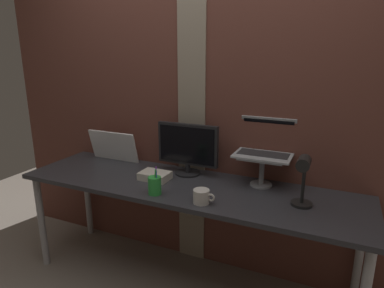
% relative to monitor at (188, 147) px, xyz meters
% --- Properties ---
extents(brick_wall_back, '(3.53, 0.15, 2.63)m').
position_rel_monitor_xyz_m(brick_wall_back, '(0.10, 0.18, 0.38)').
color(brick_wall_back, brown).
rests_on(brick_wall_back, ground_plane).
extents(desk, '(2.27, 0.62, 0.74)m').
position_rel_monitor_xyz_m(desk, '(0.07, -0.19, -0.27)').
color(desk, '#333338').
rests_on(desk, ground_plane).
extents(monitor, '(0.44, 0.18, 0.36)m').
position_rel_monitor_xyz_m(monitor, '(0.00, 0.00, 0.00)').
color(monitor, black).
rests_on(monitor, desk).
extents(laptop_stand, '(0.28, 0.22, 0.20)m').
position_rel_monitor_xyz_m(laptop_stand, '(0.52, 0.00, -0.07)').
color(laptop_stand, gray).
rests_on(laptop_stand, desk).
extents(laptop, '(0.36, 0.30, 0.23)m').
position_rel_monitor_xyz_m(laptop, '(0.52, 0.08, 0.06)').
color(laptop, '#ADB2B7').
rests_on(laptop, laptop_stand).
extents(whiteboard_panel, '(0.42, 0.07, 0.24)m').
position_rel_monitor_xyz_m(whiteboard_panel, '(-0.66, 0.03, -0.08)').
color(whiteboard_panel, white).
rests_on(whiteboard_panel, desk).
extents(desk_lamp, '(0.12, 0.20, 0.31)m').
position_rel_monitor_xyz_m(desk_lamp, '(0.80, -0.24, -0.01)').
color(desk_lamp, black).
rests_on(desk_lamp, desk).
extents(pen_cup, '(0.08, 0.08, 0.18)m').
position_rel_monitor_xyz_m(pen_cup, '(-0.03, -0.40, -0.14)').
color(pen_cup, green).
rests_on(pen_cup, desk).
extents(coffee_mug, '(0.13, 0.09, 0.08)m').
position_rel_monitor_xyz_m(coffee_mug, '(0.27, -0.40, -0.16)').
color(coffee_mug, silver).
rests_on(coffee_mug, desk).
extents(paper_clutter_stack, '(0.20, 0.14, 0.05)m').
position_rel_monitor_xyz_m(paper_clutter_stack, '(-0.16, -0.19, -0.17)').
color(paper_clutter_stack, silver).
rests_on(paper_clutter_stack, desk).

